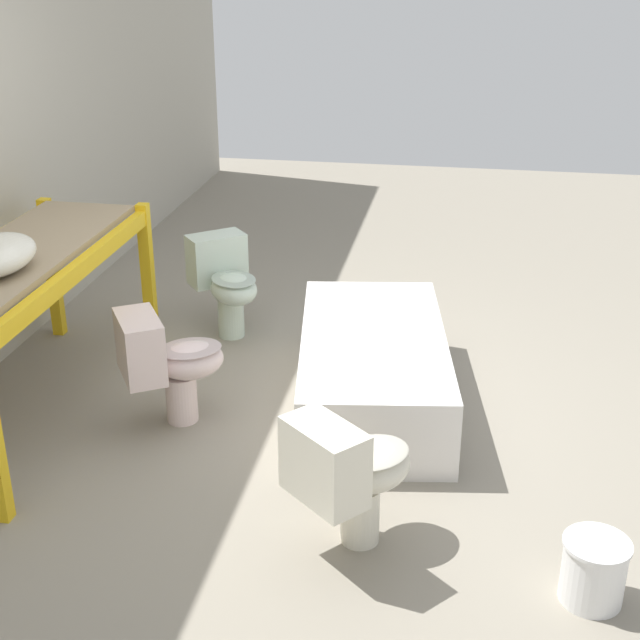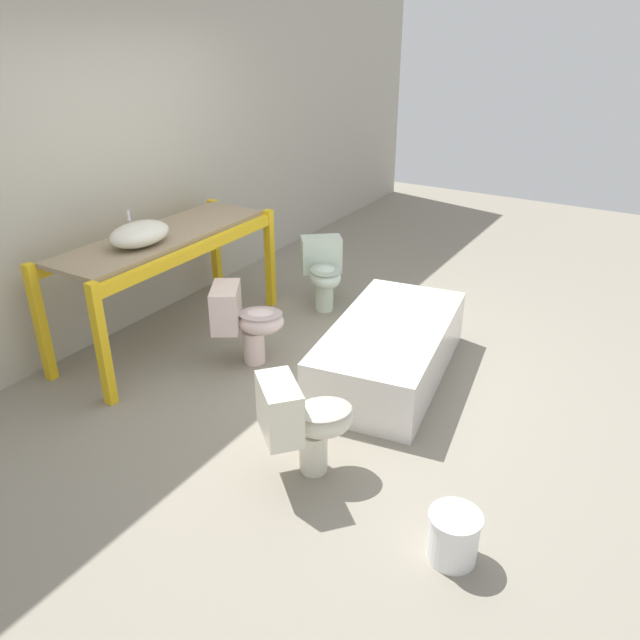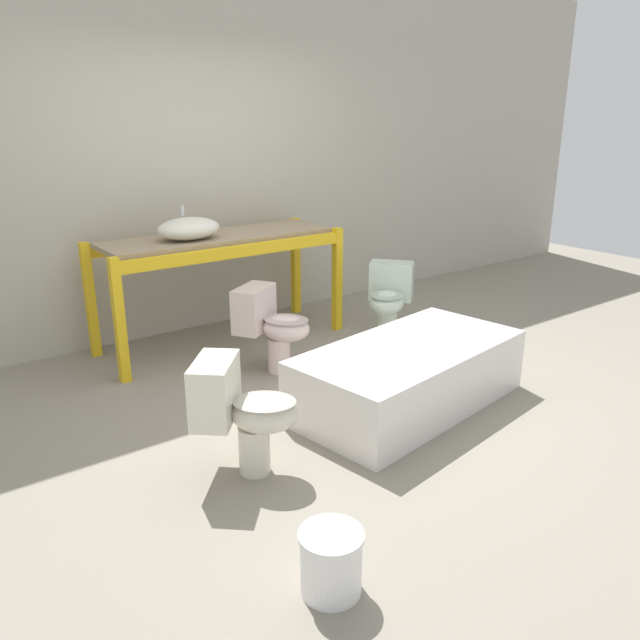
{
  "view_description": "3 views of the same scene",
  "coord_description": "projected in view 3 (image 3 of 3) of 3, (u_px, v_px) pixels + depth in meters",
  "views": [
    {
      "loc": [
        -4.06,
        -0.98,
        2.44
      ],
      "look_at": [
        -0.0,
        -0.27,
        0.65
      ],
      "focal_mm": 50.0,
      "sensor_mm": 36.0,
      "label": 1
    },
    {
      "loc": [
        -3.42,
        -2.19,
        2.47
      ],
      "look_at": [
        -0.22,
        -0.25,
        0.64
      ],
      "focal_mm": 35.0,
      "sensor_mm": 36.0,
      "label": 2
    },
    {
      "loc": [
        -2.37,
        -3.19,
        1.84
      ],
      "look_at": [
        -0.2,
        -0.28,
        0.65
      ],
      "focal_mm": 35.0,
      "sensor_mm": 36.0,
      "label": 3
    }
  ],
  "objects": [
    {
      "name": "toilet_far",
      "position": [
        271.0,
        323.0,
        4.62
      ],
      "size": [
        0.56,
        0.63,
        0.64
      ],
      "rotation": [
        0.0,
        0.0,
        0.56
      ],
      "color": "silver",
      "rests_on": "ground_plane"
    },
    {
      "name": "shelving_rack",
      "position": [
        219.0,
        251.0,
        5.1
      ],
      "size": [
        2.03,
        0.72,
        0.92
      ],
      "color": "yellow",
      "rests_on": "ground_plane"
    },
    {
      "name": "bathtub_main",
      "position": [
        409.0,
        371.0,
        4.1
      ],
      "size": [
        1.7,
        1.02,
        0.42
      ],
      "rotation": [
        0.0,
        0.0,
        0.15
      ],
      "color": "white",
      "rests_on": "ground_plane"
    },
    {
      "name": "warehouse_wall_rear",
      "position": [
        188.0,
        145.0,
        5.27
      ],
      "size": [
        10.8,
        0.08,
        3.2
      ],
      "color": "#B2AD9E",
      "rests_on": "ground_plane"
    },
    {
      "name": "toilet_near",
      "position": [
        241.0,
        408.0,
        3.28
      ],
      "size": [
        0.62,
        0.6,
        0.64
      ],
      "rotation": [
        0.0,
        0.0,
        0.84
      ],
      "color": "silver",
      "rests_on": "ground_plane"
    },
    {
      "name": "sink_basin",
      "position": [
        189.0,
        229.0,
        4.82
      ],
      "size": [
        0.5,
        0.34,
        0.25
      ],
      "color": "silver",
      "rests_on": "shelving_rack"
    },
    {
      "name": "ground_plane",
      "position": [
        319.0,
        393.0,
        4.35
      ],
      "size": [
        12.0,
        12.0,
        0.0
      ],
      "primitive_type": "plane",
      "color": "gray"
    },
    {
      "name": "toilet_extra",
      "position": [
        389.0,
        296.0,
        5.31
      ],
      "size": [
        0.62,
        0.59,
        0.64
      ],
      "rotation": [
        0.0,
        0.0,
        -0.88
      ],
      "color": "silver",
      "rests_on": "ground_plane"
    },
    {
      "name": "bucket_white",
      "position": [
        331.0,
        561.0,
        2.5
      ],
      "size": [
        0.27,
        0.27,
        0.27
      ],
      "color": "white",
      "rests_on": "ground_plane"
    }
  ]
}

